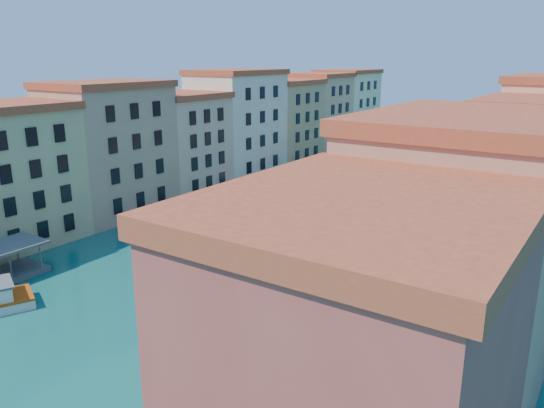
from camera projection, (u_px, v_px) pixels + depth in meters
The scene contains 10 objects.
left_bank_palazzos at pixel (217, 132), 99.89m from camera, with size 12.80×128.40×21.00m.
quay at pixel (476, 221), 76.75m from camera, with size 4.00×140.00×1.00m, color gray.
restaurant_awnings at pixel (349, 321), 42.48m from camera, with size 3.20×44.55×3.12m.
mooring_poles_right at pixel (346, 304), 49.22m from camera, with size 1.44×54.24×3.20m.
vaporetto_far at pixel (325, 173), 103.77m from camera, with size 9.48×20.21×2.93m.
gondola_fore at pixel (212, 262), 61.55m from camera, with size 6.59×12.27×2.62m.
gondola_right at pixel (223, 324), 47.11m from camera, with size 7.97×11.84×2.67m.
gondola_far at pixel (370, 226), 74.86m from camera, with size 2.33×11.14×1.58m.
motorboat_mid at pixel (303, 232), 71.46m from camera, with size 4.92×7.52×1.49m.
motorboat_far at pixel (419, 171), 108.68m from camera, with size 5.09×8.27×1.64m.
Camera 1 is at (38.54, -12.24, 23.54)m, focal length 35.00 mm.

